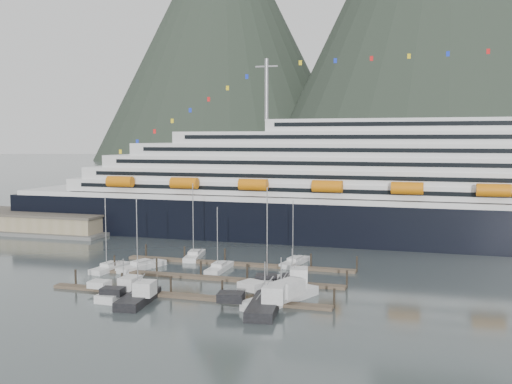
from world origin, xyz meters
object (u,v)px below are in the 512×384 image
warehouse (38,223)px  sailboat_d (268,285)px  trawler_a (123,290)px  sailboat_a (110,268)px  sailboat_e (194,256)px  cruise_ship (423,194)px  trawler_b (137,297)px  trawler_d (264,304)px  sailboat_g (295,262)px  sailboat_b (142,267)px  trawler_c (280,296)px  trawler_e (291,283)px  sailboat_c (219,269)px

warehouse → sailboat_d: (77.98, -41.62, -1.79)m
warehouse → trawler_a: 77.98m
sailboat_a → sailboat_e: size_ratio=0.89×
cruise_ship → sailboat_d: bearing=-113.8°
cruise_ship → warehouse: bearing=-172.8°
trawler_b → trawler_d: (19.98, 1.89, 0.08)m
cruise_ship → sailboat_g: cruise_ship is taller
sailboat_a → sailboat_b: (5.28, 3.05, -0.00)m
sailboat_g → sailboat_d: bearing=-171.2°
sailboat_b → trawler_a: sailboat_b is taller
cruise_ship → warehouse: (-102.03, -12.94, -9.79)m
sailboat_a → trawler_c: 39.29m
trawler_d → trawler_b: bearing=87.5°
sailboat_b → sailboat_e: (5.74, 12.97, 0.01)m
trawler_d → trawler_e: size_ratio=1.15×
sailboat_e → trawler_d: sailboat_e is taller
warehouse → sailboat_e: 60.21m
sailboat_e → sailboat_g: sailboat_e is taller
sailboat_a → sailboat_b: 6.10m
sailboat_c → trawler_c: sailboat_c is taller
cruise_ship → sailboat_c: 59.07m
warehouse → sailboat_e: sailboat_e is taller
sailboat_d → trawler_a: sailboat_d is taller
sailboat_c → sailboat_a: bearing=105.5°
sailboat_d → trawler_a: bearing=112.1°
trawler_a → trawler_d: bearing=-92.1°
trawler_c → sailboat_b: bearing=86.9°
sailboat_e → trawler_e: bearing=-137.7°
sailboat_a → trawler_b: size_ratio=1.29×
cruise_ship → trawler_b: size_ratio=18.28×
sailboat_g → trawler_a: bearing=154.9°
cruise_ship → sailboat_e: 58.93m
sailboat_b → sailboat_c: bearing=-61.5°
warehouse → trawler_b: size_ratio=4.00×
cruise_ship → trawler_b: cruise_ship is taller
sailboat_a → trawler_c: (37.36, -12.14, 0.53)m
sailboat_e → trawler_d: bearing=-153.9°
sailboat_d → trawler_d: 13.87m
sailboat_c → trawler_b: (-4.24, -25.10, 0.50)m
warehouse → sailboat_c: sailboat_c is taller
trawler_a → trawler_e: (25.34, 12.24, 0.09)m
cruise_ship → sailboat_b: 71.47m
trawler_d → sailboat_c: bearing=26.3°
cruise_ship → trawler_a: cruise_ship is taller
sailboat_c → sailboat_g: (12.67, 9.90, -0.01)m
sailboat_c → trawler_e: bearing=-120.7°
cruise_ship → trawler_d: bearing=-107.1°
sailboat_e → trawler_b: 35.38m
sailboat_d → trawler_d: size_ratio=1.27×
cruise_ship → trawler_a: 81.27m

